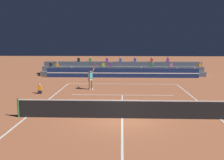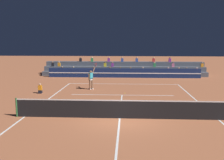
# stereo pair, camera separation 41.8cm
# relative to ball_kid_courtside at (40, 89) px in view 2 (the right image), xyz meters

# --- Properties ---
(ground_plane) EXTENTS (120.00, 120.00, 0.00)m
(ground_plane) POSITION_rel_ball_kid_courtside_xyz_m (6.83, -6.74, -0.33)
(ground_plane) COLOR #AD603D
(court_lines) EXTENTS (11.10, 23.90, 0.01)m
(court_lines) POSITION_rel_ball_kid_courtside_xyz_m (6.83, -6.74, -0.33)
(court_lines) COLOR white
(court_lines) RESTS_ON ground
(tennis_net) EXTENTS (12.00, 0.10, 1.10)m
(tennis_net) POSITION_rel_ball_kid_courtside_xyz_m (6.83, -6.74, 0.21)
(tennis_net) COLOR #2D6B38
(tennis_net) RESTS_ON ground
(sponsor_banner_wall) EXTENTS (18.00, 0.26, 1.10)m
(sponsor_banner_wall) POSITION_rel_ball_kid_courtside_xyz_m (6.83, 9.83, 0.22)
(sponsor_banner_wall) COLOR navy
(sponsor_banner_wall) RESTS_ON ground
(bleacher_stand) EXTENTS (20.33, 2.85, 2.28)m
(bleacher_stand) POSITION_rel_ball_kid_courtside_xyz_m (6.84, 12.36, 0.32)
(bleacher_stand) COLOR #4C515B
(bleacher_stand) RESTS_ON ground
(ball_kid_courtside) EXTENTS (0.30, 0.36, 0.84)m
(ball_kid_courtside) POSITION_rel_ball_kid_courtside_xyz_m (0.00, 0.00, 0.00)
(ball_kid_courtside) COLOR black
(ball_kid_courtside) RESTS_ON ground
(tennis_player) EXTENTS (0.78, 1.02, 2.40)m
(tennis_player) POSITION_rel_ball_kid_courtside_xyz_m (4.00, 2.03, 0.65)
(tennis_player) COLOR brown
(tennis_player) RESTS_ON ground
(tennis_ball) EXTENTS (0.07, 0.07, 0.07)m
(tennis_ball) POSITION_rel_ball_kid_courtside_xyz_m (7.06, 0.23, -0.30)
(tennis_ball) COLOR #C6DB33
(tennis_ball) RESTS_ON ground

